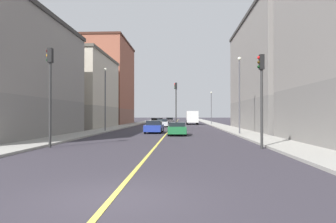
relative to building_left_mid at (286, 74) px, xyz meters
name	(u,v)px	position (x,y,z in m)	size (l,w,h in m)	color
ground_plane	(111,199)	(-15.33, -33.06, -7.40)	(400.00, 400.00, 0.00)	#332F37
sidewalk_left	(218,125)	(-6.94, 15.94, -7.32)	(2.96, 168.00, 0.15)	#9E9B93
sidewalk_right	(128,125)	(-23.72, 15.94, -7.32)	(2.96, 168.00, 0.15)	#9E9B93
lane_center_stripe	(173,126)	(-15.33, 15.94, -7.39)	(0.16, 154.00, 0.01)	#E5D14C
building_left_mid	(286,74)	(0.00, 0.00, 0.00)	(11.22, 22.94, 14.78)	slate
building_right_midblock	(73,92)	(-30.66, 6.06, -1.74)	(11.22, 16.02, 11.30)	#9D9688
building_right_distant	(103,83)	(-30.66, 23.48, 1.37)	(11.22, 16.98, 17.51)	brown
traffic_light_left_near	(261,87)	(-8.84, -21.92, -3.70)	(0.40, 0.32, 5.69)	#2D2D2D
traffic_light_right_near	(50,83)	(-21.86, -21.92, -3.40)	(0.40, 0.32, 6.21)	#2D2D2D
traffic_light_median_far	(176,99)	(-14.49, 1.00, -3.27)	(0.40, 0.32, 6.43)	#2D2D2D
street_lamp_left_near	(239,88)	(-7.82, -9.43, -2.59)	(0.36, 0.36, 7.77)	#4C4C51
street_lamp_right_near	(105,93)	(-22.84, -4.60, -2.74)	(0.36, 0.36, 7.49)	#4C4C51
street_lamp_left_far	(211,104)	(-7.82, 20.62, -3.26)	(0.36, 0.36, 6.50)	#4C4C51
car_silver	(162,123)	(-16.96, 10.32, -6.76)	(2.00, 4.15, 1.31)	silver
car_teal	(191,120)	(-11.48, 36.71, -6.80)	(1.81, 4.30, 1.24)	#196670
car_green	(177,129)	(-14.13, -10.22, -6.76)	(1.88, 3.96, 1.29)	#1E6B38
car_white	(170,120)	(-16.66, 33.38, -6.75)	(1.93, 4.05, 1.34)	white
car_blue	(154,127)	(-16.77, -6.55, -6.73)	(1.96, 4.31, 1.39)	#23389E
car_red	(160,120)	(-19.30, 34.68, -6.79)	(1.95, 4.31, 1.23)	red
car_orange	(156,121)	(-19.28, 23.37, -6.74)	(1.91, 4.35, 1.36)	orange
box_truck	(192,117)	(-11.57, 23.08, -5.90)	(2.42, 7.13, 2.78)	beige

